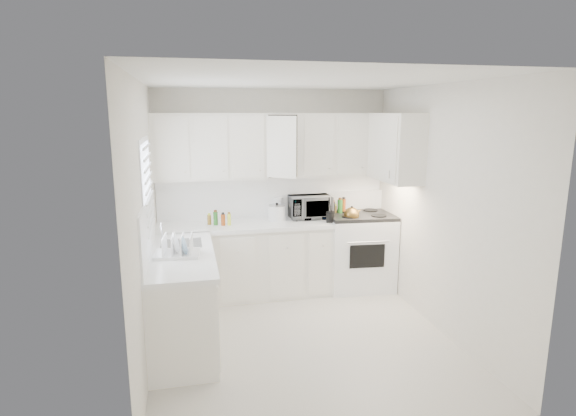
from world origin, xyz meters
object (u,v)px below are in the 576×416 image
object	(u,v)px
stove	(359,241)
tea_kettle	(352,214)
microwave	(310,204)
utensil_crock	(330,209)
rice_cooker	(277,211)
dish_rack	(177,244)

from	to	relation	value
stove	tea_kettle	xyz separation A→B (m)	(-0.18, -0.16, 0.41)
microwave	utensil_crock	bearing A→B (deg)	-58.79
rice_cooker	tea_kettle	bearing A→B (deg)	-36.76
microwave	dish_rack	xyz separation A→B (m)	(-1.68, -1.29, -0.06)
stove	utensil_crock	size ratio (longest dim) A/B	3.86
tea_kettle	dish_rack	xyz separation A→B (m)	(-2.14, -0.97, 0.01)
stove	utensil_crock	distance (m)	0.67
tea_kettle	microwave	xyz separation A→B (m)	(-0.46, 0.32, 0.08)
utensil_crock	dish_rack	world-z (taller)	utensil_crock
dish_rack	tea_kettle	bearing A→B (deg)	30.10
stove	microwave	size ratio (longest dim) A/B	2.41
rice_cooker	dish_rack	xyz separation A→B (m)	(-1.23, -1.26, 0.00)
rice_cooker	dish_rack	distance (m)	1.76
stove	rice_cooker	bearing A→B (deg)	178.05
stove	tea_kettle	distance (m)	0.47
stove	utensil_crock	world-z (taller)	stove
tea_kettle	dish_rack	size ratio (longest dim) A/B	0.57
rice_cooker	utensil_crock	size ratio (longest dim) A/B	0.68
stove	rice_cooker	size ratio (longest dim) A/B	5.70
utensil_crock	tea_kettle	bearing A→B (deg)	-3.78
rice_cooker	microwave	bearing A→B (deg)	-15.23
tea_kettle	dish_rack	bearing A→B (deg)	-162.43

